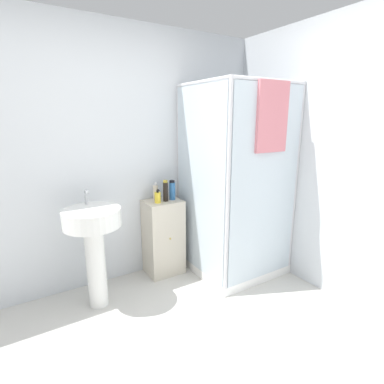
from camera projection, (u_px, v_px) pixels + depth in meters
wall_back at (104, 159)px, 2.86m from camera, size 6.40×0.06×2.50m
shower_enclosure at (234, 224)px, 3.16m from camera, size 0.90×0.93×1.97m
vanity_cabinet at (163, 237)px, 3.18m from camera, size 0.38×0.32×0.80m
sink at (94, 236)px, 2.55m from camera, size 0.48×0.48×1.03m
soap_dispenser at (158, 197)px, 2.99m from camera, size 0.06×0.06×0.14m
shampoo_bottle_tall_black at (166, 191)px, 3.04m from camera, size 0.05×0.05×0.22m
shampoo_bottle_blue at (172, 190)px, 3.10m from camera, size 0.06×0.06×0.20m
lotion_bottle_white at (156, 192)px, 3.09m from camera, size 0.05×0.06×0.19m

